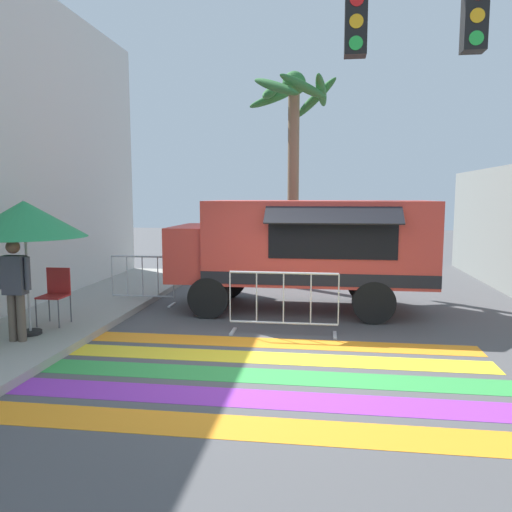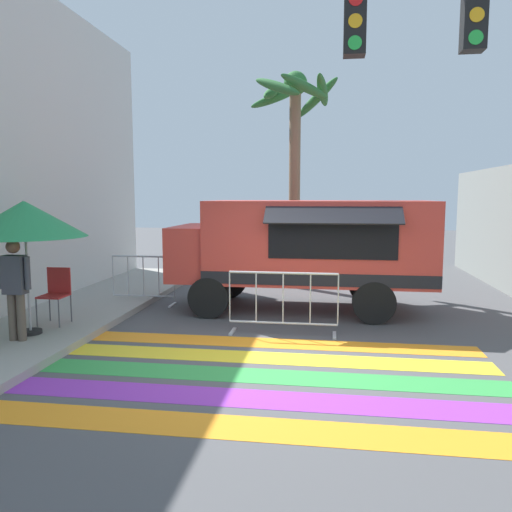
{
  "view_description": "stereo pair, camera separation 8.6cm",
  "coord_description": "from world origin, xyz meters",
  "px_view_note": "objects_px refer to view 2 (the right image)",
  "views": [
    {
      "loc": [
        0.75,
        -7.0,
        2.39
      ],
      "look_at": [
        -0.54,
        2.3,
        1.27
      ],
      "focal_mm": 35.0,
      "sensor_mm": 36.0,
      "label": 1
    },
    {
      "loc": [
        0.83,
        -6.99,
        2.39
      ],
      "look_at": [
        -0.54,
        2.3,
        1.27
      ],
      "focal_mm": 35.0,
      "sensor_mm": 36.0,
      "label": 2
    }
  ],
  "objects_px": {
    "vendor_person": "(15,284)",
    "barricade_side": "(143,281)",
    "barricade_front": "(283,304)",
    "food_truck": "(299,244)",
    "folding_chair": "(56,290)",
    "palm_tree": "(295,128)",
    "traffic_signal_pole": "(475,71)",
    "patio_umbrella": "(25,219)"
  },
  "relations": [
    {
      "from": "folding_chair",
      "to": "barricade_side",
      "type": "bearing_deg",
      "value": 81.84
    },
    {
      "from": "food_truck",
      "to": "palm_tree",
      "type": "xyz_separation_m",
      "value": [
        -0.31,
        2.65,
        2.74
      ]
    },
    {
      "from": "patio_umbrella",
      "to": "palm_tree",
      "type": "bearing_deg",
      "value": 55.16
    },
    {
      "from": "folding_chair",
      "to": "palm_tree",
      "type": "height_order",
      "value": "palm_tree"
    },
    {
      "from": "folding_chair",
      "to": "barricade_front",
      "type": "relative_size",
      "value": 0.52
    },
    {
      "from": "folding_chair",
      "to": "vendor_person",
      "type": "bearing_deg",
      "value": -80.37
    },
    {
      "from": "palm_tree",
      "to": "folding_chair",
      "type": "bearing_deg",
      "value": -128.32
    },
    {
      "from": "folding_chair",
      "to": "palm_tree",
      "type": "distance_m",
      "value": 7.15
    },
    {
      "from": "vendor_person",
      "to": "palm_tree",
      "type": "relative_size",
      "value": 0.29
    },
    {
      "from": "palm_tree",
      "to": "food_truck",
      "type": "bearing_deg",
      "value": -83.43
    },
    {
      "from": "food_truck",
      "to": "palm_tree",
      "type": "relative_size",
      "value": 0.96
    },
    {
      "from": "food_truck",
      "to": "folding_chair",
      "type": "bearing_deg",
      "value": -151.57
    },
    {
      "from": "vendor_person",
      "to": "folding_chair",
      "type": "bearing_deg",
      "value": 105.49
    },
    {
      "from": "food_truck",
      "to": "vendor_person",
      "type": "bearing_deg",
      "value": -141.18
    },
    {
      "from": "patio_umbrella",
      "to": "folding_chair",
      "type": "relative_size",
      "value": 2.21
    },
    {
      "from": "folding_chair",
      "to": "vendor_person",
      "type": "distance_m",
      "value": 1.16
    },
    {
      "from": "food_truck",
      "to": "barricade_side",
      "type": "distance_m",
      "value": 3.54
    },
    {
      "from": "traffic_signal_pole",
      "to": "patio_umbrella",
      "type": "relative_size",
      "value": 2.69
    },
    {
      "from": "traffic_signal_pole",
      "to": "food_truck",
      "type": "bearing_deg",
      "value": 134.49
    },
    {
      "from": "traffic_signal_pole",
      "to": "barricade_side",
      "type": "distance_m",
      "value": 7.56
    },
    {
      "from": "vendor_person",
      "to": "barricade_front",
      "type": "xyz_separation_m",
      "value": [
        4.07,
        1.42,
        -0.49
      ]
    },
    {
      "from": "vendor_person",
      "to": "barricade_side",
      "type": "distance_m",
      "value": 3.49
    },
    {
      "from": "vendor_person",
      "to": "barricade_front",
      "type": "bearing_deg",
      "value": 35.85
    },
    {
      "from": "vendor_person",
      "to": "barricade_front",
      "type": "height_order",
      "value": "vendor_person"
    },
    {
      "from": "barricade_front",
      "to": "palm_tree",
      "type": "height_order",
      "value": "palm_tree"
    },
    {
      "from": "barricade_front",
      "to": "food_truck",
      "type": "bearing_deg",
      "value": 85.56
    },
    {
      "from": "barricade_side",
      "to": "palm_tree",
      "type": "xyz_separation_m",
      "value": [
        3.13,
        2.69,
        3.61
      ]
    },
    {
      "from": "food_truck",
      "to": "barricade_side",
      "type": "height_order",
      "value": "food_truck"
    },
    {
      "from": "vendor_person",
      "to": "barricade_front",
      "type": "distance_m",
      "value": 4.34
    },
    {
      "from": "folding_chair",
      "to": "vendor_person",
      "type": "height_order",
      "value": "vendor_person"
    },
    {
      "from": "folding_chair",
      "to": "barricade_side",
      "type": "relative_size",
      "value": 0.69
    },
    {
      "from": "food_truck",
      "to": "patio_umbrella",
      "type": "height_order",
      "value": "patio_umbrella"
    },
    {
      "from": "traffic_signal_pole",
      "to": "vendor_person",
      "type": "height_order",
      "value": "traffic_signal_pole"
    },
    {
      "from": "food_truck",
      "to": "barricade_side",
      "type": "xyz_separation_m",
      "value": [
        -3.43,
        -0.04,
        -0.88
      ]
    },
    {
      "from": "barricade_front",
      "to": "traffic_signal_pole",
      "type": "bearing_deg",
      "value": -14.19
    },
    {
      "from": "barricade_front",
      "to": "palm_tree",
      "type": "bearing_deg",
      "value": 91.88
    },
    {
      "from": "folding_chair",
      "to": "patio_umbrella",
      "type": "bearing_deg",
      "value": -83.2
    },
    {
      "from": "barricade_front",
      "to": "barricade_side",
      "type": "xyz_separation_m",
      "value": [
        -3.28,
        1.94,
        -0.02
      ]
    },
    {
      "from": "traffic_signal_pole",
      "to": "barricade_front",
      "type": "xyz_separation_m",
      "value": [
        -2.8,
        0.71,
        -3.62
      ]
    },
    {
      "from": "traffic_signal_pole",
      "to": "patio_umbrella",
      "type": "distance_m",
      "value": 7.23
    },
    {
      "from": "traffic_signal_pole",
      "to": "barricade_side",
      "type": "xyz_separation_m",
      "value": [
        -6.07,
        2.65,
        -3.64
      ]
    },
    {
      "from": "barricade_side",
      "to": "patio_umbrella",
      "type": "bearing_deg",
      "value": -105.4
    }
  ]
}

